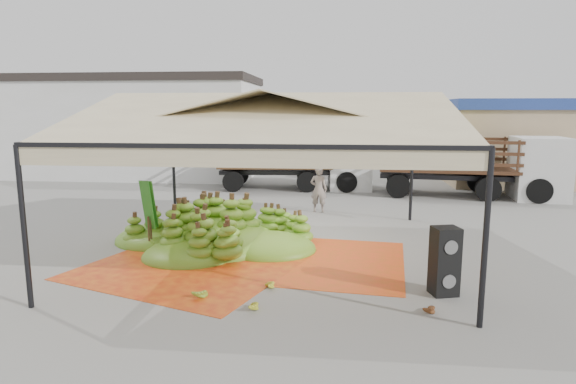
# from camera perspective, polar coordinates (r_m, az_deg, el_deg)

# --- Properties ---
(ground) EXTENTS (90.00, 90.00, 0.00)m
(ground) POSITION_cam_1_polar(r_m,az_deg,el_deg) (12.49, -1.63, -7.03)
(ground) COLOR slate
(ground) RESTS_ON ground
(canopy_tent) EXTENTS (8.10, 8.10, 4.00)m
(canopy_tent) POSITION_cam_1_polar(r_m,az_deg,el_deg) (11.97, -1.71, 8.28)
(canopy_tent) COLOR black
(canopy_tent) RESTS_ON ground
(building_white) EXTENTS (14.30, 6.30, 5.40)m
(building_white) POSITION_cam_1_polar(r_m,az_deg,el_deg) (28.35, -18.38, 7.42)
(building_white) COLOR silver
(building_white) RESTS_ON ground
(building_tan) EXTENTS (6.30, 5.30, 4.10)m
(building_tan) POSITION_cam_1_polar(r_m,az_deg,el_deg) (26.29, 24.69, 5.50)
(building_tan) COLOR tan
(building_tan) RESTS_ON ground
(tarp_left) EXTENTS (5.70, 5.57, 0.01)m
(tarp_left) POSITION_cam_1_polar(r_m,az_deg,el_deg) (11.59, -11.38, -8.53)
(tarp_left) COLOR orange
(tarp_left) RESTS_ON ground
(tarp_right) EXTENTS (4.19, 4.36, 0.01)m
(tarp_right) POSITION_cam_1_polar(r_m,az_deg,el_deg) (11.76, 4.29, -8.10)
(tarp_right) COLOR red
(tarp_right) RESTS_ON ground
(banana_heap) EXTENTS (6.76, 5.97, 1.26)m
(banana_heap) POSITION_cam_1_polar(r_m,az_deg,el_deg) (12.98, -8.54, -3.63)
(banana_heap) COLOR #547919
(banana_heap) RESTS_ON ground
(hand_yellow_a) EXTENTS (0.48, 0.40, 0.20)m
(hand_yellow_a) POSITION_cam_1_polar(r_m,az_deg,el_deg) (9.01, -4.68, -13.13)
(hand_yellow_a) COLOR gold
(hand_yellow_a) RESTS_ON ground
(hand_yellow_b) EXTENTS (0.54, 0.49, 0.20)m
(hand_yellow_b) POSITION_cam_1_polar(r_m,az_deg,el_deg) (9.96, -2.64, -10.84)
(hand_yellow_b) COLOR gold
(hand_yellow_b) RESTS_ON ground
(hand_red_a) EXTENTS (0.58, 0.54, 0.21)m
(hand_red_a) POSITION_cam_1_polar(r_m,az_deg,el_deg) (9.22, 15.90, -12.92)
(hand_red_a) COLOR #572D14
(hand_red_a) RESTS_ON ground
(hand_red_b) EXTENTS (0.50, 0.44, 0.20)m
(hand_red_b) POSITION_cam_1_polar(r_m,az_deg,el_deg) (10.85, 17.08, -9.54)
(hand_red_b) COLOR #542713
(hand_red_b) RESTS_ON ground
(hand_green) EXTENTS (0.62, 0.59, 0.22)m
(hand_green) POSITION_cam_1_polar(r_m,az_deg,el_deg) (9.74, -10.61, -11.44)
(hand_green) COLOR #527217
(hand_green) RESTS_ON ground
(hanging_bunches) EXTENTS (4.74, 0.24, 0.20)m
(hanging_bunches) POSITION_cam_1_polar(r_m,az_deg,el_deg) (10.80, 2.58, 4.51)
(hanging_bunches) COLOR #4E821B
(hanging_bunches) RESTS_ON ground
(speaker_stack) EXTENTS (0.59, 0.54, 1.36)m
(speaker_stack) POSITION_cam_1_polar(r_m,az_deg,el_deg) (9.97, 18.07, -7.79)
(speaker_stack) COLOR black
(speaker_stack) RESTS_ON ground
(banana_leaves) EXTENTS (0.96, 1.36, 3.70)m
(banana_leaves) POSITION_cam_1_polar(r_m,az_deg,el_deg) (12.81, -15.31, -6.96)
(banana_leaves) COLOR #247A20
(banana_leaves) RESTS_ON ground
(vendor) EXTENTS (0.64, 0.46, 1.63)m
(vendor) POSITION_cam_1_polar(r_m,az_deg,el_deg) (17.07, 3.65, 0.31)
(vendor) COLOR gray
(vendor) RESTS_ON ground
(truck_left) EXTENTS (7.04, 2.86, 2.36)m
(truck_left) POSITION_cam_1_polar(r_m,az_deg,el_deg) (22.19, 1.51, 4.16)
(truck_left) COLOR #53331B
(truck_left) RESTS_ON ground
(truck_right) EXTENTS (7.55, 3.31, 2.51)m
(truck_right) POSITION_cam_1_polar(r_m,az_deg,el_deg) (21.59, 21.52, 3.58)
(truck_right) COLOR #4C2C19
(truck_right) RESTS_ON ground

